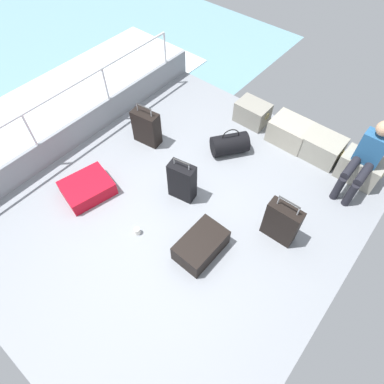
{
  "coord_description": "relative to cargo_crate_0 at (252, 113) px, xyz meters",
  "views": [
    {
      "loc": [
        1.78,
        -1.91,
        3.89
      ],
      "look_at": [
        0.02,
        0.2,
        0.25
      ],
      "focal_mm": 31.13,
      "sensor_mm": 36.0,
      "label": 1
    }
  ],
  "objects": [
    {
      "name": "railing_port",
      "position": [
        -1.87,
        -2.2,
        0.6
      ],
      "size": [
        0.04,
        4.2,
        1.02
      ],
      "color": "silver",
      "rests_on": "ground_plane"
    },
    {
      "name": "cargo_crate_3",
      "position": [
        1.92,
        -0.06,
        0.02
      ],
      "size": [
        0.62,
        0.38,
        0.42
      ],
      "color": "gray",
      "rests_on": "ground_plane"
    },
    {
      "name": "suitcase_4",
      "position": [
        -0.95,
        -2.82,
        -0.08
      ],
      "size": [
        0.69,
        0.78,
        0.22
      ],
      "color": "#B70C1E",
      "rests_on": "ground_plane"
    },
    {
      "name": "cargo_crate_1",
      "position": [
        0.73,
        -0.01,
        0.01
      ],
      "size": [
        0.65,
        0.48,
        0.39
      ],
      "color": "#9E9989",
      "rests_on": "ground_plane"
    },
    {
      "name": "cargo_crate_2",
      "position": [
        1.28,
        -0.01,
        0.01
      ],
      "size": [
        0.63,
        0.46,
        0.39
      ],
      "color": "gray",
      "rests_on": "ground_plane"
    },
    {
      "name": "paper_cup",
      "position": [
        0.08,
        -2.85,
        -0.14
      ],
      "size": [
        0.08,
        0.08,
        0.1
      ],
      "primitive_type": "cylinder",
      "color": "white",
      "rests_on": "ground_plane"
    },
    {
      "name": "suitcase_3",
      "position": [
        0.89,
        -2.51,
        -0.05
      ],
      "size": [
        0.43,
        0.68,
        0.27
      ],
      "color": "black",
      "rests_on": "ground_plane"
    },
    {
      "name": "sea_wake",
      "position": [
        -3.3,
        -2.2,
        -0.53
      ],
      "size": [
        12.0,
        12.0,
        0.01
      ],
      "color": "#6B99A8",
      "rests_on": "ground_plane"
    },
    {
      "name": "passenger_seated",
      "position": [
        1.92,
        -0.25,
        0.41
      ],
      "size": [
        0.34,
        0.66,
        1.12
      ],
      "color": "#26598C",
      "rests_on": "ground_plane"
    },
    {
      "name": "gunwale_port",
      "position": [
        -1.87,
        -2.2,
        0.04
      ],
      "size": [
        0.06,
        5.2,
        0.45
      ],
      "primitive_type": "cube",
      "color": "gray",
      "rests_on": "ground_plane"
    },
    {
      "name": "duffel_bag",
      "position": [
        0.13,
        -0.84,
        -0.02
      ],
      "size": [
        0.6,
        0.65,
        0.47
      ],
      "color": "black",
      "rests_on": "ground_plane"
    },
    {
      "name": "suitcase_1",
      "position": [
        -1.04,
        -1.49,
        0.1
      ],
      "size": [
        0.46,
        0.27,
        0.71
      ],
      "color": "black",
      "rests_on": "ground_plane"
    },
    {
      "name": "suitcase_0",
      "position": [
        0.13,
        -1.98,
        0.13
      ],
      "size": [
        0.4,
        0.26,
        0.72
      ],
      "color": "black",
      "rests_on": "ground_plane"
    },
    {
      "name": "suitcase_2",
      "position": [
        1.53,
        -1.68,
        0.12
      ],
      "size": [
        0.44,
        0.19,
        0.77
      ],
      "color": "black",
      "rests_on": "ground_plane"
    },
    {
      "name": "cargo_crate_0",
      "position": [
        0.0,
        0.0,
        0.0
      ],
      "size": [
        0.57,
        0.39,
        0.37
      ],
      "color": "gray",
      "rests_on": "ground_plane"
    },
    {
      "name": "ground_plane",
      "position": [
        0.3,
        -2.2,
        -0.22
      ],
      "size": [
        4.4,
        5.2,
        0.06
      ],
      "primitive_type": "cube",
      "color": "gray"
    }
  ]
}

